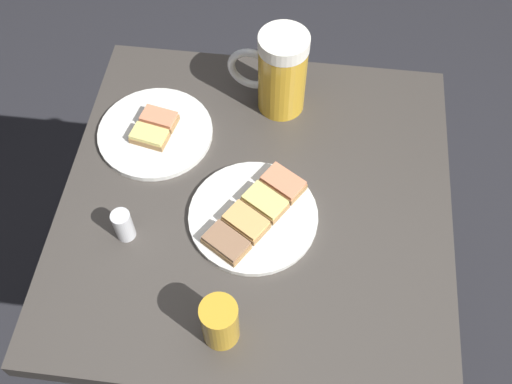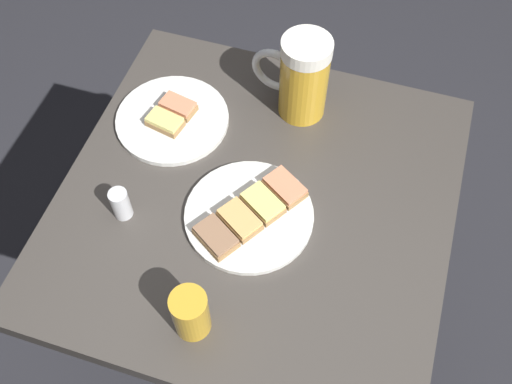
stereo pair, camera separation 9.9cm
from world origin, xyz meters
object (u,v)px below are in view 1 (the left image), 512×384
at_px(plate_near, 256,215).
at_px(plate_far, 155,132).
at_px(salt_shaker, 123,225).
at_px(beer_glass_small, 220,322).
at_px(beer_mug, 280,72).

relative_size(plate_near, plate_far, 1.03).
relative_size(plate_near, salt_shaker, 3.57).
bearing_deg(plate_near, plate_far, -37.19).
bearing_deg(plate_near, beer_glass_small, 82.64).
bearing_deg(plate_near, salt_shaker, 15.31).
bearing_deg(salt_shaker, beer_mug, -125.04).
xyz_separation_m(plate_far, salt_shaker, (0.00, 0.21, 0.02)).
relative_size(plate_far, salt_shaker, 3.46).
relative_size(beer_mug, beer_glass_small, 1.84).
height_order(plate_near, plate_far, same).
xyz_separation_m(plate_near, beer_glass_small, (0.03, 0.20, 0.03)).
xyz_separation_m(plate_near, salt_shaker, (0.20, 0.06, 0.02)).
distance_m(plate_near, beer_mug, 0.26).
bearing_deg(beer_glass_small, plate_near, -97.36).
relative_size(plate_near, beer_glass_small, 2.39).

